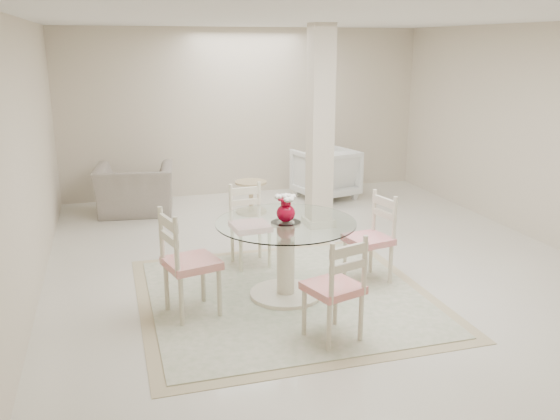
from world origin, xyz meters
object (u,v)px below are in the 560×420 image
object	(u,v)px
red_vase	(286,208)
recliner_taupe	(135,190)
column	(320,129)
dining_chair_east	(374,232)
dining_chair_north	(248,219)
side_table	(251,199)
armchair_white	(326,173)
dining_table	(286,259)
dining_chair_south	(338,281)
dining_chair_west	(184,255)

from	to	relation	value
red_vase	recliner_taupe	world-z (taller)	red_vase
column	red_vase	xyz separation A→B (m)	(-1.13, -2.17, -0.43)
column	recliner_taupe	distance (m)	2.93
dining_chair_east	dining_chair_north	size ratio (longest dim) A/B	1.03
red_vase	side_table	world-z (taller)	red_vase
recliner_taupe	armchair_white	bearing A→B (deg)	-170.99
dining_table	column	bearing A→B (deg)	62.42
dining_table	armchair_white	world-z (taller)	armchair_white
dining_chair_north	side_table	distance (m)	2.12
dining_chair_north	recliner_taupe	bearing A→B (deg)	109.73
dining_chair_south	dining_chair_east	bearing A→B (deg)	-144.20
red_vase	dining_chair_west	size ratio (longest dim) A/B	0.25
dining_chair_east	recliner_taupe	world-z (taller)	dining_chair_east
armchair_white	side_table	size ratio (longest dim) A/B	1.82
dining_chair_east	dining_chair_south	xyz separation A→B (m)	(-0.86, -1.15, -0.00)
dining_chair_west	side_table	bearing A→B (deg)	-38.18
dining_chair_east	red_vase	bearing A→B (deg)	-93.79
column	side_table	size ratio (longest dim) A/B	5.51
recliner_taupe	dining_chair_south	bearing A→B (deg)	114.64
recliner_taupe	armchair_white	world-z (taller)	armchair_white
recliner_taupe	dining_chair_north	bearing A→B (deg)	121.40
dining_chair_west	dining_table	bearing A→B (deg)	-96.19
dining_chair_west	armchair_white	world-z (taller)	dining_chair_west
dining_table	dining_chair_west	size ratio (longest dim) A/B	1.20
dining_chair_north	red_vase	bearing A→B (deg)	-86.64
dining_chair_east	armchair_white	bearing A→B (deg)	155.63
dining_chair_west	side_table	distance (m)	3.50
dining_table	red_vase	world-z (taller)	red_vase
column	dining_chair_east	bearing A→B (deg)	-93.53
red_vase	recliner_taupe	distance (m)	3.79
dining_chair_south	column	bearing A→B (deg)	-124.68
column	dining_chair_west	xyz separation A→B (m)	(-2.14, -2.32, -0.75)
dining_chair_east	dining_chair_north	distance (m)	1.43
armchair_white	side_table	distance (m)	1.52
dining_chair_east	dining_chair_south	world-z (taller)	same
column	dining_chair_east	size ratio (longest dim) A/B	2.58
dining_chair_south	armchair_white	size ratio (longest dim) A/B	1.18
armchair_white	recliner_taupe	bearing A→B (deg)	-12.71
side_table	red_vase	bearing A→B (deg)	-97.17
red_vase	dining_chair_west	world-z (taller)	dining_chair_west
dining_chair_west	dining_chair_south	world-z (taller)	dining_chair_west
column	dining_chair_east	distance (m)	2.18
armchair_white	dining_chair_west	bearing A→B (deg)	39.15
side_table	dining_table	bearing A→B (deg)	-97.19
dining_chair_south	armchair_white	distance (m)	4.90
dining_table	dining_chair_south	world-z (taller)	dining_chair_south
dining_chair_north	armchair_white	xyz separation A→B (m)	(1.91, 2.61, -0.13)
recliner_taupe	column	bearing A→B (deg)	157.72
red_vase	side_table	bearing A→B (deg)	82.83
dining_chair_south	dining_chair_north	bearing A→B (deg)	-99.43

